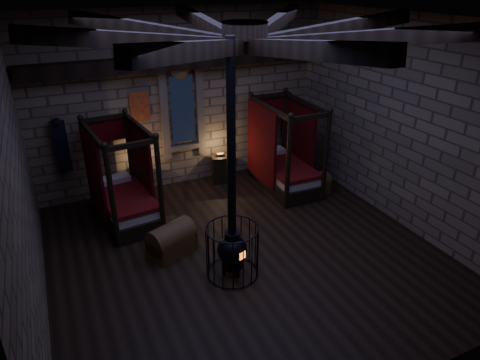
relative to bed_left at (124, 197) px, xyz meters
name	(u,v)px	position (x,y,z in m)	size (l,w,h in m)	color
room	(242,50)	(1.77, -2.18, 3.23)	(7.02, 7.02, 4.29)	black
bed_left	(124,197)	(0.00, 0.00, 0.00)	(1.25, 2.08, 2.07)	black
bed_right	(283,166)	(3.90, -0.06, 0.02)	(1.13, 2.07, 2.14)	black
trunk_left	(172,240)	(0.53, -1.70, -0.23)	(0.99, 0.83, 0.63)	brown
trunk_right	(314,185)	(4.34, -0.80, -0.27)	(0.80, 0.57, 0.54)	brown
nightstand_left	(144,182)	(0.62, 0.81, -0.13)	(0.57, 0.55, 0.92)	black
nightstand_right	(220,169)	(2.57, 0.80, -0.15)	(0.53, 0.52, 0.77)	black
stove	(232,246)	(1.31, -2.77, 0.08)	(0.92, 0.92, 4.05)	black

